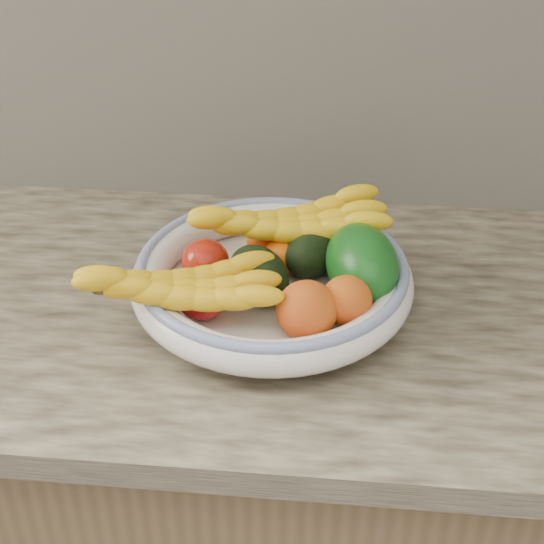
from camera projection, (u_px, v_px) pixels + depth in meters
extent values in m
cube|color=brown|center=(273.00, 517.00, 1.45)|extent=(2.40, 0.62, 0.86)
cube|color=tan|center=(273.00, 310.00, 1.20)|extent=(2.44, 0.66, 0.04)
cube|color=beige|center=(292.00, 56.00, 1.31)|extent=(2.40, 0.02, 0.50)
cylinder|color=white|center=(272.00, 303.00, 1.17)|extent=(0.13, 0.13, 0.02)
cylinder|color=white|center=(272.00, 295.00, 1.16)|extent=(0.32, 0.32, 0.01)
torus|color=white|center=(272.00, 279.00, 1.15)|extent=(0.39, 0.39, 0.05)
torus|color=#345193|center=(272.00, 266.00, 1.14)|extent=(0.37, 0.37, 0.02)
ellipsoid|color=#E24804|center=(263.00, 242.00, 1.22)|extent=(0.06, 0.06, 0.05)
ellipsoid|color=#F76205|center=(307.00, 237.00, 1.23)|extent=(0.07, 0.07, 0.05)
ellipsoid|color=#FF6405|center=(285.00, 255.00, 1.19)|extent=(0.06, 0.06, 0.05)
ellipsoid|color=#B01D0C|center=(205.00, 261.00, 1.16)|extent=(0.07, 0.07, 0.06)
ellipsoid|color=red|center=(202.00, 296.00, 1.09)|extent=(0.08, 0.08, 0.06)
ellipsoid|color=black|center=(259.00, 275.00, 1.13)|extent=(0.12, 0.13, 0.07)
ellipsoid|color=black|center=(314.00, 252.00, 1.18)|extent=(0.11, 0.12, 0.07)
ellipsoid|color=#0E4C11|center=(362.00, 264.00, 1.13)|extent=(0.16, 0.17, 0.13)
ellipsoid|color=orange|center=(307.00, 311.00, 1.06)|extent=(0.10, 0.10, 0.08)
ellipsoid|color=orange|center=(347.00, 301.00, 1.07)|extent=(0.07, 0.07, 0.07)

